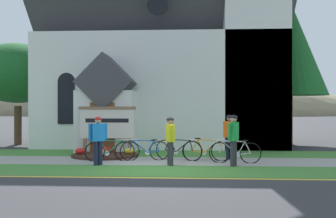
# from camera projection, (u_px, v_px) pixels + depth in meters

# --- Properties ---
(ground) EXTENTS (140.00, 140.00, 0.00)m
(ground) POSITION_uv_depth(u_px,v_px,m) (168.00, 154.00, 16.72)
(ground) COLOR #333335
(sidewalk_slab) EXTENTS (32.00, 2.19, 0.01)m
(sidewalk_slab) POSITION_uv_depth(u_px,v_px,m) (149.00, 161.00, 14.44)
(sidewalk_slab) COLOR #99968E
(sidewalk_slab) RESTS_ON ground
(grass_verge) EXTENTS (32.00, 2.14, 0.01)m
(grass_verge) POSITION_uv_depth(u_px,v_px,m) (141.00, 171.00, 12.28)
(grass_verge) COLOR #427F33
(grass_verge) RESTS_ON ground
(church_lawn) EXTENTS (24.00, 2.46, 0.01)m
(church_lawn) POSITION_uv_depth(u_px,v_px,m) (155.00, 153.00, 16.76)
(church_lawn) COLOR #427F33
(church_lawn) RESTS_ON ground
(curb_paint_stripe) EXTENTS (28.00, 0.16, 0.01)m
(curb_paint_stripe) POSITION_uv_depth(u_px,v_px,m) (136.00, 178.00, 11.07)
(curb_paint_stripe) COLOR yellow
(curb_paint_stripe) RESTS_ON ground
(church_building) EXTENTS (12.20, 10.88, 13.11)m
(church_building) POSITION_uv_depth(u_px,v_px,m) (171.00, 53.00, 22.12)
(church_building) COLOR white
(church_building) RESTS_ON ground
(church_sign) EXTENTS (2.28, 0.12, 1.94)m
(church_sign) POSITION_uv_depth(u_px,v_px,m) (107.00, 124.00, 16.18)
(church_sign) COLOR #7F6047
(church_sign) RESTS_ON ground
(flower_bed) EXTENTS (2.55, 2.55, 0.34)m
(flower_bed) POSITION_uv_depth(u_px,v_px,m) (105.00, 155.00, 15.72)
(flower_bed) COLOR #382319
(flower_bed) RESTS_ON ground
(bicycle_white) EXTENTS (1.70, 0.73, 0.80)m
(bicycle_white) POSITION_uv_depth(u_px,v_px,m) (178.00, 150.00, 14.66)
(bicycle_white) COLOR black
(bicycle_white) RESTS_ON ground
(bicycle_green) EXTENTS (1.73, 0.40, 0.80)m
(bicycle_green) POSITION_uv_depth(u_px,v_px,m) (110.00, 151.00, 14.38)
(bicycle_green) COLOR black
(bicycle_green) RESTS_ON ground
(bicycle_silver) EXTENTS (1.77, 0.09, 0.84)m
(bicycle_silver) POSITION_uv_depth(u_px,v_px,m) (207.00, 150.00, 14.49)
(bicycle_silver) COLOR black
(bicycle_silver) RESTS_ON ground
(bicycle_black) EXTENTS (1.77, 0.17, 0.82)m
(bicycle_black) POSITION_uv_depth(u_px,v_px,m) (235.00, 152.00, 13.90)
(bicycle_black) COLOR black
(bicycle_black) RESTS_ON ground
(bicycle_blue) EXTENTS (1.75, 0.29, 0.78)m
(bicycle_blue) POSITION_uv_depth(u_px,v_px,m) (145.00, 150.00, 14.61)
(bicycle_blue) COLOR black
(bicycle_blue) RESTS_ON ground
(cyclist_in_blue_jersey) EXTENTS (0.40, 0.62, 1.66)m
(cyclist_in_blue_jersey) POSITION_uv_depth(u_px,v_px,m) (234.00, 136.00, 13.19)
(cyclist_in_blue_jersey) COLOR #2D2D33
(cyclist_in_blue_jersey) RESTS_ON ground
(cyclist_in_yellow_jersey) EXTENTS (0.45, 0.62, 1.63)m
(cyclist_in_yellow_jersey) POSITION_uv_depth(u_px,v_px,m) (230.00, 134.00, 14.83)
(cyclist_in_yellow_jersey) COLOR #191E38
(cyclist_in_yellow_jersey) RESTS_ON ground
(cyclist_in_white_jersey) EXTENTS (0.33, 0.77, 1.58)m
(cyclist_in_white_jersey) POSITION_uv_depth(u_px,v_px,m) (170.00, 138.00, 13.34)
(cyclist_in_white_jersey) COLOR #2D2D33
(cyclist_in_white_jersey) RESTS_ON ground
(cyclist_in_red_jersey) EXTENTS (0.57, 0.43, 1.60)m
(cyclist_in_red_jersey) POSITION_uv_depth(u_px,v_px,m) (98.00, 137.00, 13.42)
(cyclist_in_red_jersey) COLOR #191E38
(cyclist_in_red_jersey) RESTS_ON ground
(roadside_conifer) EXTENTS (3.83, 3.83, 7.39)m
(roadside_conifer) POSITION_uv_depth(u_px,v_px,m) (290.00, 48.00, 20.84)
(roadside_conifer) COLOR #4C3823
(roadside_conifer) RESTS_ON ground
(yard_deciduous_tree) EXTENTS (4.62, 4.62, 5.12)m
(yard_deciduous_tree) POSITION_uv_depth(u_px,v_px,m) (18.00, 73.00, 20.60)
(yard_deciduous_tree) COLOR #4C3823
(yard_deciduous_tree) RESTS_ON ground
(distant_hill) EXTENTS (90.98, 40.27, 18.14)m
(distant_hill) POSITION_uv_depth(u_px,v_px,m) (160.00, 115.00, 95.01)
(distant_hill) COLOR #847A5B
(distant_hill) RESTS_ON ground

